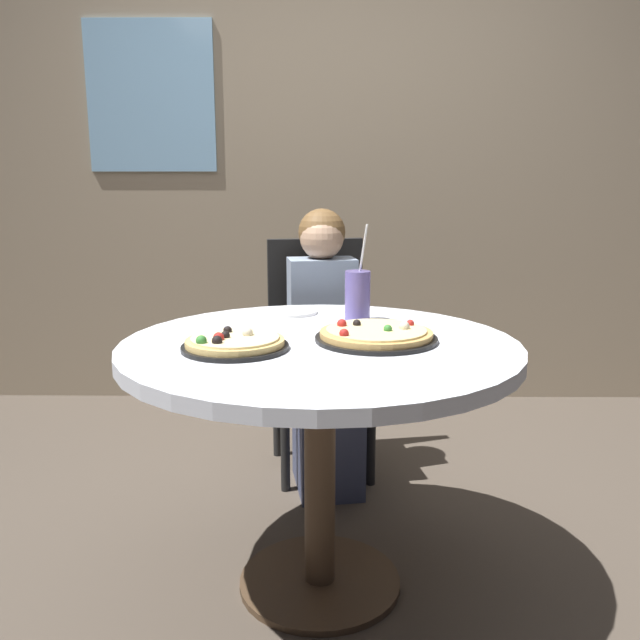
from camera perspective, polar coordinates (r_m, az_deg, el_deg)
ground_plane at (r=2.11m, az=-0.01°, el=-22.03°), size 8.00×8.00×0.00m
wall_with_window at (r=3.57m, az=0.20°, el=16.31°), size 5.20×0.14×2.90m
dining_table at (r=1.83m, az=-0.01°, el=-5.25°), size 1.10×1.10×0.75m
chair_wooden at (r=2.72m, az=-0.14°, el=-1.89°), size 0.46×0.46×0.95m
diner_child at (r=2.56m, az=0.41°, el=-3.86°), size 0.31×0.43×1.08m
pizza_veggie at (r=1.73m, az=-7.48°, el=-2.02°), size 0.28×0.28×0.05m
pizza_cheese at (r=1.81m, az=4.92°, el=-1.32°), size 0.34×0.34×0.05m
soda_cup at (r=2.05m, az=3.30°, el=2.11°), size 0.08×0.08×0.31m
plate_small at (r=2.19m, az=-2.59°, el=0.73°), size 0.18×0.18×0.01m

